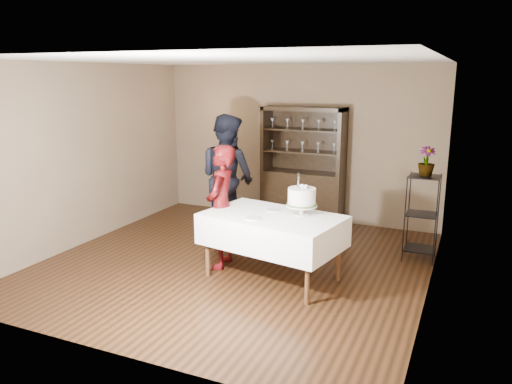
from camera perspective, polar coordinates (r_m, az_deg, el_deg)
floor at (r=6.92m, az=-2.38°, el=-8.13°), size 5.00×5.00×0.00m
ceiling at (r=6.44m, az=-2.61°, el=14.83°), size 5.00×5.00×0.00m
back_wall at (r=8.83m, az=4.74°, el=5.59°), size 5.00×0.02×2.70m
wall_left at (r=7.96m, az=-18.89°, el=4.08°), size 0.02×5.00×2.70m
wall_right at (r=5.90m, az=19.84°, el=1.01°), size 0.02×5.00×2.70m
china_hutch at (r=8.66m, az=5.36°, el=0.81°), size 1.40×0.48×2.00m
plant_etagere at (r=7.24m, az=18.42°, el=-2.40°), size 0.42×0.42×1.20m
cake_table at (r=6.21m, az=1.89°, el=-4.39°), size 1.83×1.31×0.83m
woman at (r=6.59m, az=-3.99°, el=-1.70°), size 0.48×0.66×1.65m
man at (r=7.71m, az=-3.29°, el=1.67°), size 1.15×1.03×1.95m
cake at (r=6.15m, az=5.26°, el=-0.69°), size 0.45×0.45×0.53m
plate_near at (r=5.99m, az=-0.30°, el=-3.01°), size 0.26×0.26×0.01m
plate_far at (r=6.35m, az=1.97°, el=-2.09°), size 0.21×0.21×0.01m
potted_plant at (r=7.12m, az=18.91°, el=3.36°), size 0.28×0.28×0.40m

